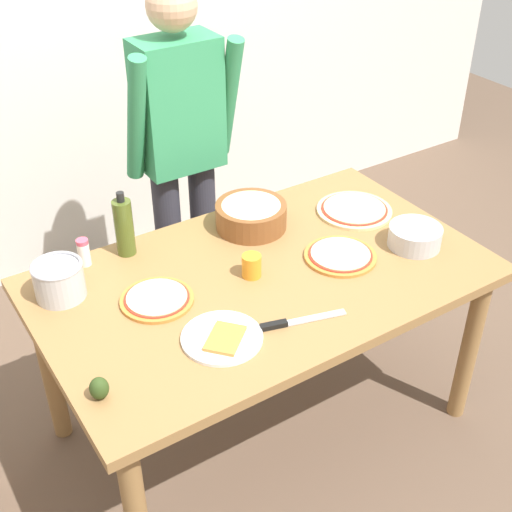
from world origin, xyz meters
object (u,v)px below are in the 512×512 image
pizza_cooked_on_tray (340,255)px  pizza_second_cooked (157,299)px  chef_knife (292,322)px  salt_shaker (84,252)px  avocado (99,388)px  plate_with_slice (222,338)px  mixing_bowl_steel (415,236)px  olive_oil_bottle (124,227)px  dining_table (263,294)px  cup_orange (252,266)px  steel_pot (59,280)px  pizza_raw_on_board (354,210)px  popcorn_bowl (251,213)px  person_cook (181,147)px

pizza_cooked_on_tray → pizza_second_cooked: same height
pizza_cooked_on_tray → chef_knife: 0.43m
salt_shaker → avocado: size_ratio=1.51×
plate_with_slice → pizza_second_cooked: bearing=106.4°
pizza_second_cooked → mixing_bowl_steel: bearing=-12.7°
pizza_cooked_on_tray → olive_oil_bottle: olive_oil_bottle is taller
dining_table → cup_orange: (-0.04, 0.02, 0.13)m
cup_orange → avocado: (-0.68, -0.26, -0.01)m
steel_pot → olive_oil_bottle: bearing=22.4°
pizza_cooked_on_tray → salt_shaker: (-0.81, 0.47, 0.04)m
mixing_bowl_steel → avocado: bearing=-175.8°
dining_table → pizza_raw_on_board: bearing=16.5°
cup_orange → popcorn_bowl: bearing=57.8°
mixing_bowl_steel → chef_knife: size_ratio=0.70×
dining_table → pizza_raw_on_board: 0.59m
dining_table → avocado: 0.77m
plate_with_slice → popcorn_bowl: popcorn_bowl is taller
person_cook → popcorn_bowl: person_cook is taller
pizza_raw_on_board → cup_orange: (-0.59, -0.15, 0.03)m
pizza_raw_on_board → chef_knife: (-0.63, -0.44, -0.00)m
popcorn_bowl → avocado: bearing=-147.6°
pizza_second_cooked → plate_with_slice: bearing=-73.6°
dining_table → olive_oil_bottle: size_ratio=6.25×
person_cook → pizza_raw_on_board: 0.78m
cup_orange → pizza_second_cooked: bearing=171.9°
salt_shaker → steel_pot: bearing=-135.8°
mixing_bowl_steel → salt_shaker: (-1.09, 0.56, 0.01)m
popcorn_bowl → salt_shaker: size_ratio=2.64×
salt_shaker → person_cook: bearing=30.8°
popcorn_bowl → pizza_second_cooked: bearing=-156.3°
dining_table → cup_orange: size_ratio=18.82×
plate_with_slice → popcorn_bowl: (0.44, 0.52, 0.05)m
cup_orange → chef_knife: size_ratio=0.30×
dining_table → person_cook: bearing=84.0°
pizza_second_cooked → chef_knife: (0.32, -0.35, -0.00)m
pizza_raw_on_board → cup_orange: 0.61m
pizza_second_cooked → olive_oil_bottle: 0.34m
plate_with_slice → salt_shaker: size_ratio=2.45×
pizza_raw_on_board → salt_shaker: salt_shaker is taller
steel_pot → chef_knife: size_ratio=0.61×
plate_with_slice → salt_shaker: (-0.21, 0.63, 0.04)m
person_cook → pizza_second_cooked: person_cook is taller
chef_knife → avocado: (-0.65, 0.03, 0.03)m
pizza_second_cooked → steel_pot: bearing=141.8°
pizza_cooked_on_tray → plate_with_slice: plate_with_slice is taller
pizza_second_cooked → cup_orange: cup_orange is taller
plate_with_slice → pizza_cooked_on_tray: bearing=14.8°
popcorn_bowl → salt_shaker: popcorn_bowl is taller
pizza_raw_on_board → mixing_bowl_steel: (0.03, -0.32, 0.03)m
pizza_cooked_on_tray → steel_pot: bearing=160.4°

